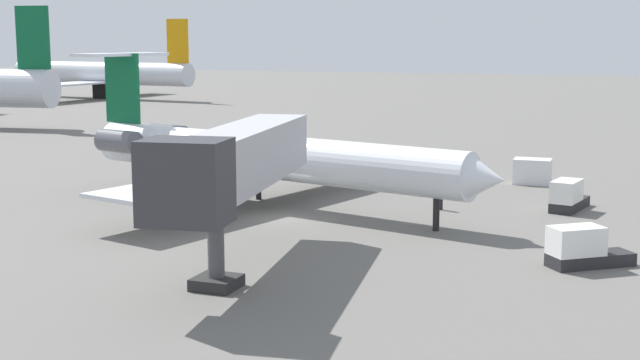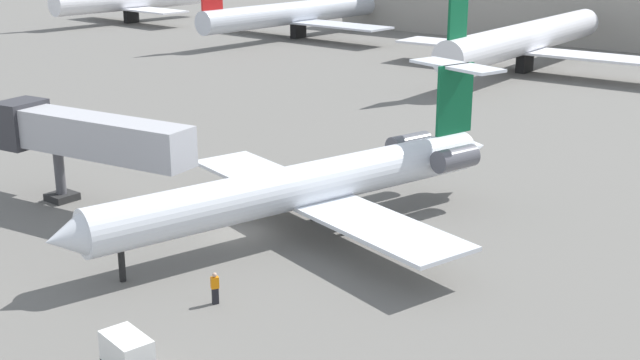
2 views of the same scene
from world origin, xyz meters
The scene contains 8 objects.
ground_plane centered at (0.00, 0.00, -0.05)m, with size 400.00×400.00×0.10m, color #66635E.
regional_jet centered at (2.94, 3.45, 3.18)m, with size 23.89×31.24×9.28m.
jet_bridge centered at (-12.25, -2.51, 4.95)m, with size 15.82×5.16×6.66m.
ground_crew_marshaller centered at (5.50, -7.68, 0.86)m, with size 0.43×0.48×1.69m.
baggage_tug_lead centered at (-5.42, -16.86, 0.84)m, with size 3.57×4.01×1.90m.
baggage_tug_trailing centered at (7.98, -14.99, 0.84)m, with size 4.19×2.15×1.90m.
cargo_container_uld centered at (17.17, -11.69, 0.90)m, with size 1.84×2.65×1.80m.
parked_airliner_east_end centered at (80.67, 67.97, 4.17)m, with size 30.68×36.16×13.15m.
Camera 1 is at (-46.32, -19.53, 10.43)m, focal length 49.54 mm.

